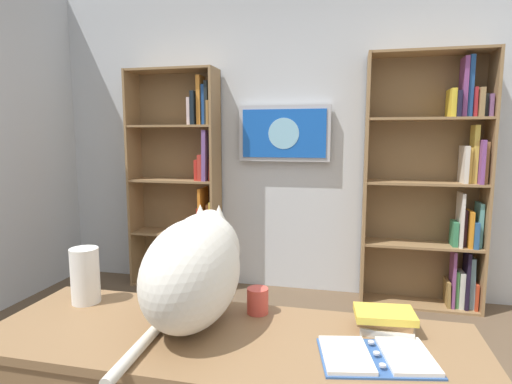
{
  "coord_description": "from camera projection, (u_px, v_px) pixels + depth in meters",
  "views": [
    {
      "loc": [
        -0.49,
        1.45,
        1.39
      ],
      "look_at": [
        0.11,
        -1.17,
        1.02
      ],
      "focal_mm": 28.97,
      "sensor_mm": 36.0,
      "label": 1
    }
  ],
  "objects": [
    {
      "name": "wall_mounted_tv",
      "position": [
        284.0,
        133.0,
        3.59
      ],
      "size": [
        0.8,
        0.07,
        0.48
      ],
      "color": "#B7B7BC"
    },
    {
      "name": "paper_towel_roll",
      "position": [
        85.0,
        275.0,
        1.63
      ],
      "size": [
        0.11,
        0.11,
        0.22
      ],
      "primitive_type": "cylinder",
      "color": "white",
      "rests_on": "desk"
    },
    {
      "name": "desk_book_stack",
      "position": [
        386.0,
        321.0,
        1.4
      ],
      "size": [
        0.21,
        0.16,
        0.07
      ],
      "color": "beige",
      "rests_on": "desk"
    },
    {
      "name": "wall_back",
      "position": [
        294.0,
        140.0,
        3.66
      ],
      "size": [
        4.52,
        0.06,
        2.7
      ],
      "primitive_type": "cube",
      "color": "silver",
      "rests_on": "ground"
    },
    {
      "name": "cat",
      "position": [
        196.0,
        266.0,
        1.45
      ],
      "size": [
        0.31,
        0.67,
        0.4
      ],
      "color": "silver",
      "rests_on": "desk"
    },
    {
      "name": "bookshelf_left",
      "position": [
        439.0,
        185.0,
        3.29
      ],
      "size": [
        0.93,
        0.28,
        2.04
      ],
      "color": "#937047",
      "rests_on": "ground"
    },
    {
      "name": "coffee_mug",
      "position": [
        258.0,
        301.0,
        1.54
      ],
      "size": [
        0.08,
        0.08,
        0.1
      ],
      "primitive_type": "cylinder",
      "color": "#D84C3F",
      "rests_on": "desk"
    },
    {
      "name": "bookshelf_right",
      "position": [
        186.0,
        183.0,
        3.77
      ],
      "size": [
        0.82,
        0.28,
        1.97
      ],
      "color": "#937047",
      "rests_on": "ground"
    },
    {
      "name": "open_binder",
      "position": [
        376.0,
        356.0,
        1.23
      ],
      "size": [
        0.37,
        0.28,
        0.02
      ],
      "color": "#335999",
      "rests_on": "desk"
    },
    {
      "name": "desk",
      "position": [
        226.0,
        370.0,
        1.36
      ],
      "size": [
        1.65,
        0.55,
        0.73
      ],
      "color": "olive",
      "rests_on": "ground"
    }
  ]
}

